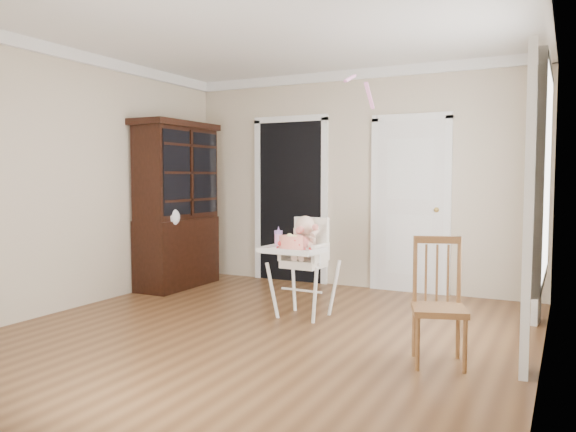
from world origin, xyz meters
The scene contains 16 objects.
floor centered at (0.00, 0.00, 0.00)m, with size 5.00×5.00×0.00m, color #54351D.
ceiling centered at (0.00, 0.00, 2.70)m, with size 5.00×5.00×0.00m, color white.
wall_back centered at (0.00, 2.50, 1.35)m, with size 4.50×4.50×0.00m, color beige.
wall_left centered at (-2.25, 0.00, 1.35)m, with size 5.00×5.00×0.00m, color beige.
wall_right centered at (2.25, 0.00, 1.35)m, with size 5.00×5.00×0.00m, color beige.
crown_molding centered at (0.00, 0.00, 2.64)m, with size 4.50×5.00×0.12m, color white, non-canonical shape.
doorway centered at (-0.90, 2.48, 1.11)m, with size 1.06×0.05×2.22m.
closet_door centered at (0.70, 2.48, 1.02)m, with size 0.96×0.09×2.13m.
window_right centered at (2.18, 0.80, 1.29)m, with size 0.13×1.84×2.30m.
high_chair centered at (0.08, 0.81, 0.62)m, with size 0.61×0.73×1.00m.
baby centered at (0.08, 0.83, 0.77)m, with size 0.29×0.23×0.46m.
cake centered at (0.06, 0.57, 0.76)m, with size 0.30×0.30×0.14m.
sippy_cup centered at (-0.17, 0.75, 0.78)m, with size 0.08×0.08×0.20m.
china_cabinet centered at (-1.99, 1.48, 1.03)m, with size 0.54×1.22×2.06m.
dining_chair centered at (1.56, 0.00, 0.44)m, with size 0.48×0.48×0.93m.
streamer centered at (0.60, 0.67, 2.27)m, with size 0.03×0.50×0.02m, color #FF93D4, non-canonical shape.
Camera 1 is at (2.40, -4.15, 1.38)m, focal length 35.00 mm.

